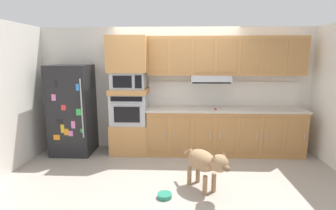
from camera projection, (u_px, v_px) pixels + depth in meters
ground_plane at (175, 167)px, 4.57m from camera, size 9.60×9.60×0.00m
back_kitchen_wall at (176, 89)px, 5.43m from camera, size 6.20×0.12×2.50m
side_panel_left at (12, 96)px, 4.45m from camera, size 0.12×7.10×2.50m
refrigerator at (72, 110)px, 5.15m from camera, size 0.76×0.73×1.76m
oven_base_cabinet at (130, 137)px, 5.29m from camera, size 0.74×0.62×0.60m
built_in_oven at (130, 109)px, 5.18m from camera, size 0.70×0.62×0.60m
appliance_mid_shelf at (129, 91)px, 5.11m from camera, size 0.74×0.62×0.10m
microwave at (129, 80)px, 5.07m from camera, size 0.64×0.54×0.32m
appliance_upper_cabinet at (128, 54)px, 4.98m from camera, size 0.74×0.62×0.68m
lower_cabinet_run at (224, 132)px, 5.19m from camera, size 3.03×0.63×0.88m
countertop_slab at (225, 109)px, 5.11m from camera, size 3.07×0.64×0.04m
backsplash_panel at (223, 94)px, 5.34m from camera, size 3.07×0.02×0.50m
upper_cabinet_with_hood at (225, 57)px, 5.04m from camera, size 3.03×0.48×0.88m
screwdriver at (216, 109)px, 4.96m from camera, size 0.15×0.13×0.03m
dog at (206, 162)px, 3.72m from camera, size 0.62×0.83×0.66m
dog_food_bowl at (165, 195)px, 3.60m from camera, size 0.20×0.20×0.06m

